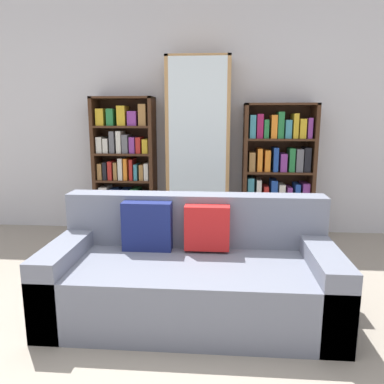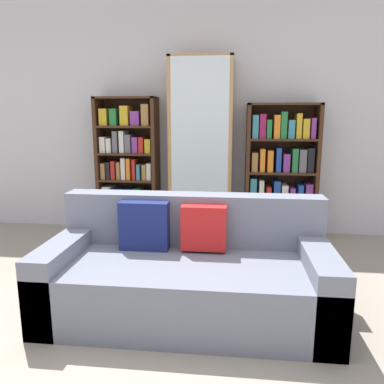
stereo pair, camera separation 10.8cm
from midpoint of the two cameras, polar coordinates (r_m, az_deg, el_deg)
The scene contains 7 objects.
ground_plane at distance 2.33m, azimuth -5.70°, elevation -24.85°, with size 16.00×16.00×0.00m, color gray.
wall_back at distance 4.50m, azimuth 1.08°, elevation 11.13°, with size 7.13×0.06×2.70m.
couch at distance 2.71m, azimuth 0.51°, elevation -12.41°, with size 1.95×0.89×0.80m.
bookshelf_left at distance 4.47m, azimuth -9.04°, elevation 3.56°, with size 0.70×0.32×1.59m.
display_cabinet at distance 4.29m, azimuth 2.11°, elevation 6.44°, with size 0.70×0.36×2.02m.
bookshelf_right at distance 4.36m, azimuth 14.00°, elevation 2.71°, with size 0.79×0.32×1.52m.
wine_bottle at distance 4.04m, azimuth 10.26°, elevation -6.42°, with size 0.08×0.08×0.36m.
Camera 2 is at (0.47, -1.83, 1.38)m, focal length 35.00 mm.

